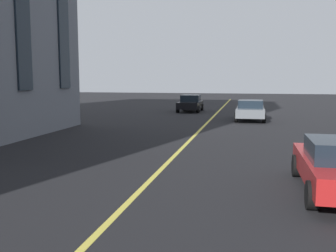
% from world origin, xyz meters
% --- Properties ---
extents(lane_centre_line, '(80.00, 0.16, 0.01)m').
position_xyz_m(lane_centre_line, '(20.00, 0.00, 0.00)').
color(lane_centre_line, '#D8C64C').
rests_on(lane_centre_line, ground_plane).
extents(car_black_near, '(3.90, 1.89, 1.40)m').
position_xyz_m(car_black_near, '(40.57, 2.35, 0.70)').
color(car_black_near, black).
rests_on(car_black_near, ground_plane).
extents(car_grey_parked_a, '(4.40, 1.95, 1.37)m').
position_xyz_m(car_grey_parked_a, '(34.52, -2.66, 0.70)').
color(car_grey_parked_a, slate).
rests_on(car_grey_parked_a, ground_plane).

